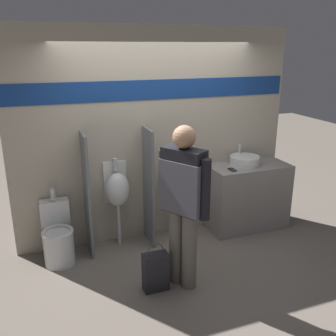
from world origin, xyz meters
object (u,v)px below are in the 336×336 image
object	(u,v)px
sink_basin	(245,160)
urinal_near_counter	(117,189)
cell_phone	(232,170)
shopping_bag	(156,271)
person_in_vest	(183,197)
urinal_far	(175,182)
toilet	(58,238)

from	to	relation	value
sink_basin	urinal_near_counter	xyz separation A→B (m)	(-1.75, 0.10, -0.23)
cell_phone	shopping_bag	size ratio (longest dim) A/B	0.26
sink_basin	cell_phone	world-z (taller)	sink_basin
cell_phone	person_in_vest	distance (m)	1.33
sink_basin	shopping_bag	distance (m)	2.05
urinal_far	person_in_vest	xyz separation A→B (m)	(-0.33, -1.10, 0.26)
urinal_near_counter	person_in_vest	distance (m)	1.21
urinal_far	shopping_bag	distance (m)	1.37
urinal_near_counter	toilet	distance (m)	0.91
cell_phone	shopping_bag	distance (m)	1.73
urinal_near_counter	sink_basin	bearing A→B (deg)	-3.15
toilet	person_in_vest	xyz separation A→B (m)	(1.21, -0.92, 0.71)
urinal_near_counter	urinal_far	xyz separation A→B (m)	(0.77, 0.00, 0.00)
urinal_near_counter	person_in_vest	bearing A→B (deg)	-68.18
cell_phone	urinal_far	world-z (taller)	urinal_far
toilet	cell_phone	bearing A→B (deg)	-2.09
sink_basin	cell_phone	xyz separation A→B (m)	(-0.28, -0.16, -0.05)
cell_phone	urinal_near_counter	xyz separation A→B (m)	(-1.47, 0.26, -0.17)
urinal_far	person_in_vest	distance (m)	1.17
urinal_far	toilet	xyz separation A→B (m)	(-1.54, -0.18, -0.44)
toilet	shopping_bag	world-z (taller)	toilet
urinal_near_counter	urinal_far	bearing A→B (deg)	0.00
cell_phone	toilet	distance (m)	2.33
toilet	person_in_vest	world-z (taller)	person_in_vest
urinal_near_counter	shopping_bag	xyz separation A→B (m)	(0.14, -1.10, -0.53)
sink_basin	cell_phone	size ratio (longest dim) A/B	2.88
cell_phone	toilet	size ratio (longest dim) A/B	0.16
shopping_bag	sink_basin	bearing A→B (deg)	31.76
sink_basin	person_in_vest	distance (m)	1.65
person_in_vest	shopping_bag	xyz separation A→B (m)	(-0.30, -0.00, -0.80)
sink_basin	urinal_far	distance (m)	1.01
sink_basin	urinal_far	size ratio (longest dim) A/B	0.36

